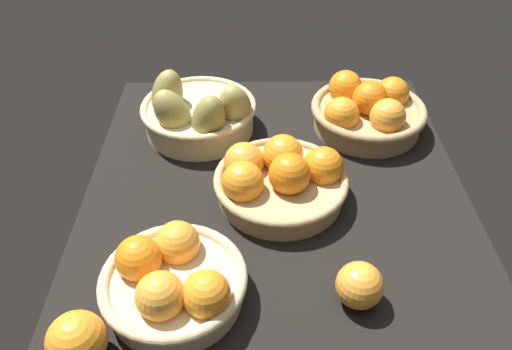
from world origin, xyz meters
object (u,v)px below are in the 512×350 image
Objects in this scene: basket_far_left at (367,110)px; basket_near_right at (173,281)px; loose_orange_back_gap at (77,341)px; loose_orange_front_gap at (359,285)px; basket_center at (279,178)px; basket_near_left_pears at (198,113)px.

basket_near_right is (45.02, -36.94, -0.37)cm from basket_far_left.
loose_orange_back_gap is at bearing -49.98° from basket_near_right.
basket_near_right is at bearing -39.36° from basket_far_left.
basket_far_left is 3.46× the size of loose_orange_front_gap.
basket_center reaches higher than loose_orange_front_gap.
basket_center is (20.61, 16.32, -0.75)cm from basket_near_left_pears.
basket_far_left is 3.07× the size of loose_orange_back_gap.
basket_near_left_pears is 1.05× the size of basket_center.
basket_center is at bearing 144.01° from basket_near_right.
loose_orange_back_gap is (32.79, -28.34, -0.05)cm from basket_center.
loose_orange_back_gap is at bearing -40.84° from basket_center.
basket_near_right is at bearing 130.02° from loose_orange_back_gap.
loose_orange_front_gap is 40.07cm from loose_orange_back_gap.
basket_near_right is 3.07× the size of loose_orange_front_gap.
basket_near_left_pears is 52.09cm from loose_orange_front_gap.
basket_near_left_pears is 26.30cm from basket_center.
basket_near_right is (43.66, -0.42, -0.80)cm from basket_near_left_pears.
basket_far_left is at bearing 140.64° from basket_near_right.
basket_far_left is at bearing 137.41° from basket_center.
basket_far_left is 58.24cm from basket_near_right.
basket_far_left reaches higher than loose_orange_back_gap.
basket_far_left is 1.13× the size of basket_near_right.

